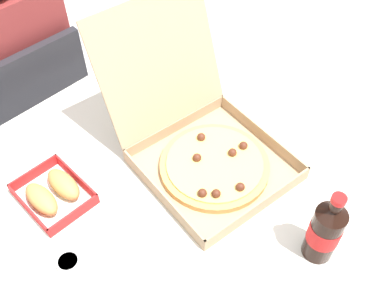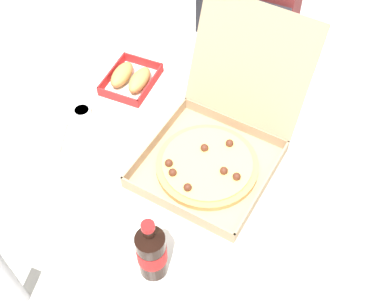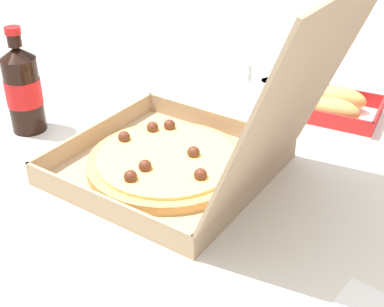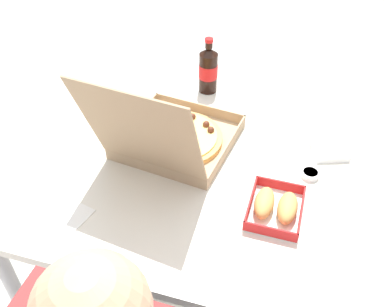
% 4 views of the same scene
% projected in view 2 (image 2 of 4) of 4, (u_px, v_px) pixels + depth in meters
% --- Properties ---
extents(ground_plane, '(10.00, 10.00, 0.00)m').
position_uv_depth(ground_plane, '(187.00, 250.00, 2.05)').
color(ground_plane, beige).
extents(dining_table, '(1.18, 1.02, 0.72)m').
position_uv_depth(dining_table, '(186.00, 159.00, 1.53)').
color(dining_table, silver).
rests_on(dining_table, ground_plane).
extents(chair, '(0.41, 0.41, 0.83)m').
position_uv_depth(chair, '(246.00, 53.00, 2.09)').
color(chair, '#232328').
rests_on(chair, ground_plane).
extents(diner_person, '(0.36, 0.41, 1.15)m').
position_uv_depth(diner_person, '(255.00, 5.00, 1.96)').
color(diner_person, '#333847').
rests_on(diner_person, ground_plane).
extents(pizza_box_open, '(0.42, 0.53, 0.38)m').
position_uv_depth(pizza_box_open, '(215.00, 146.00, 1.40)').
color(pizza_box_open, tan).
rests_on(pizza_box_open, dining_table).
extents(bread_side_box, '(0.15, 0.19, 0.06)m').
position_uv_depth(bread_side_box, '(131.00, 79.00, 1.61)').
color(bread_side_box, white).
rests_on(bread_side_box, dining_table).
extents(cola_bottle, '(0.07, 0.07, 0.22)m').
position_uv_depth(cola_bottle, '(152.00, 252.00, 1.15)').
color(cola_bottle, black).
rests_on(cola_bottle, dining_table).
extents(paper_menu, '(0.24, 0.20, 0.00)m').
position_uv_depth(paper_menu, '(325.00, 97.00, 1.59)').
color(paper_menu, white).
rests_on(paper_menu, dining_table).
extents(napkin_pile, '(0.14, 0.14, 0.02)m').
position_uv_depth(napkin_pile, '(45.00, 138.00, 1.48)').
color(napkin_pile, white).
rests_on(napkin_pile, dining_table).
extents(dipping_sauce_cup, '(0.06, 0.06, 0.02)m').
position_uv_depth(dipping_sauce_cup, '(82.00, 112.00, 1.54)').
color(dipping_sauce_cup, white).
rests_on(dipping_sauce_cup, dining_table).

